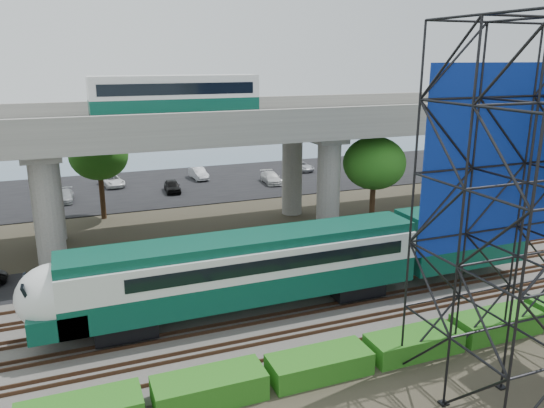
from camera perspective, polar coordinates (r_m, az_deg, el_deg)
name	(u,v)px	position (r m, az deg, el deg)	size (l,w,h in m)	color
ground	(264,334)	(27.87, -0.85, -13.77)	(140.00, 140.00, 0.00)	#474233
ballast_bed	(251,315)	(29.48, -2.25, -11.82)	(90.00, 12.00, 0.20)	slate
service_road	(211,262)	(36.94, -6.62, -6.20)	(90.00, 5.00, 0.08)	black
parking_lot	(154,187)	(59.01, -12.55, 1.79)	(90.00, 18.00, 0.08)	black
harbor_water	(129,154)	(80.41, -15.08, 5.19)	(140.00, 40.00, 0.03)	#486577
rail_tracks	(251,312)	(29.40, -2.26, -11.51)	(90.00, 9.52, 0.16)	#472D1E
commuter_train	(285,262)	(28.97, 1.40, -6.28)	(29.30, 3.06, 4.30)	black
overpass	(187,133)	(40.06, -9.12, 7.53)	(80.00, 12.00, 12.40)	#9E9B93
hedge_strip	(319,364)	(24.55, 5.13, -16.72)	(34.60, 1.80, 1.20)	#1F6316
trees	(126,172)	(39.96, -15.48, 3.29)	(40.94, 16.94, 7.69)	#382314
parked_cars	(159,182)	(58.65, -12.06, 2.38)	(37.65, 9.41, 1.31)	silver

